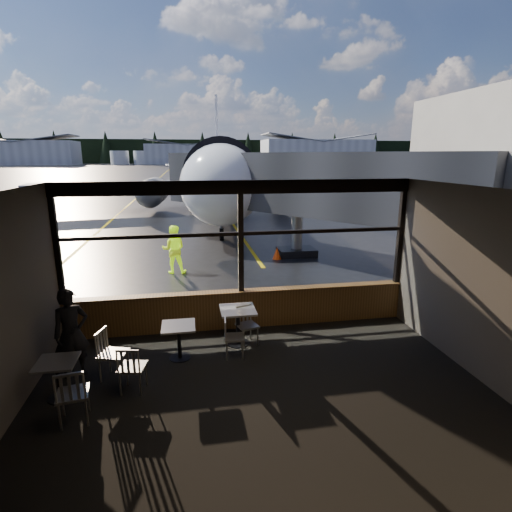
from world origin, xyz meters
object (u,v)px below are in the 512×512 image
object	(u,v)px
passenger	(71,333)
ground_crew	(174,249)
cafe_table_mid	(179,342)
chair_near_n	(247,326)
chair_mid_s	(133,368)
chair_mid_w	(113,354)
airliner	(218,140)
chair_left_s	(73,394)
cafe_table_left	(59,380)
jet_bridge	(316,200)
cafe_table_near	(238,327)
chair_near_w	(234,338)
cone_nose	(277,253)

from	to	relation	value
passenger	ground_crew	xyz separation A→B (m)	(1.67, 6.61, -0.01)
cafe_table_mid	chair_near_n	xyz separation A→B (m)	(1.45, 0.38, 0.07)
chair_mid_s	chair_mid_w	distance (m)	0.63
airliner	ground_crew	world-z (taller)	airliner
airliner	chair_left_s	world-z (taller)	airliner
chair_near_n	cafe_table_left	bearing A→B (deg)	4.94
jet_bridge	cafe_table_left	world-z (taller)	jet_bridge
cafe_table_left	chair_mid_w	distance (m)	0.97
chair_mid_w	ground_crew	xyz separation A→B (m)	(0.92, 6.85, 0.36)
passenger	airliner	bearing A→B (deg)	53.12
passenger	cafe_table_near	bearing A→B (deg)	-12.45
cafe_table_mid	cafe_table_left	world-z (taller)	cafe_table_mid
passenger	chair_near_w	bearing A→B (deg)	-21.73
cone_nose	chair_left_s	bearing A→B (deg)	-119.69
passenger	chair_mid_s	bearing A→B (deg)	-57.89
cafe_table_mid	passenger	bearing A→B (deg)	-170.80
chair_near_w	ground_crew	bearing A→B (deg)	-164.38
chair_near_w	chair_mid_s	bearing A→B (deg)	-60.27
chair_near_n	chair_left_s	world-z (taller)	chair_left_s
chair_near_w	cafe_table_near	bearing A→B (deg)	168.51
cafe_table_near	cafe_table_left	distance (m)	3.57
chair_near_w	chair_left_s	size ratio (longest dim) A/B	0.87
chair_near_n	passenger	world-z (taller)	passenger
airliner	chair_near_w	bearing A→B (deg)	-89.80
chair_near_w	chair_mid_s	size ratio (longest dim) A/B	0.93
chair_mid_w	cafe_table_near	bearing A→B (deg)	128.84
cafe_table_near	chair_mid_s	distance (m)	2.51
airliner	cafe_table_near	world-z (taller)	airliner
chair_near_w	ground_crew	world-z (taller)	ground_crew
cafe_table_near	chair_near_n	size ratio (longest dim) A/B	0.95
chair_mid_s	ground_crew	bearing A→B (deg)	97.16
chair_near_w	chair_near_n	size ratio (longest dim) A/B	0.96
cafe_table_left	chair_near_w	distance (m)	3.24
chair_near_n	cone_nose	xyz separation A→B (m)	(2.27, 7.15, -0.19)
chair_mid_w	ground_crew	bearing A→B (deg)	-170.75
cafe_table_near	passenger	bearing A→B (deg)	-166.87
airliner	chair_near_w	size ratio (longest dim) A/B	40.03
cafe_table_left	passenger	bearing A→B (deg)	85.53
cafe_table_mid	chair_left_s	world-z (taller)	chair_left_s
cafe_table_left	chair_near_n	distance (m)	3.74
cafe_table_mid	cone_nose	size ratio (longest dim) A/B	1.50
cafe_table_left	chair_mid_s	world-z (taller)	chair_mid_s
cafe_table_mid	cafe_table_left	distance (m)	2.26
chair_near_n	cone_nose	bearing A→B (deg)	-125.67
chair_mid_w	cone_nose	size ratio (longest dim) A/B	1.98
airliner	chair_mid_s	world-z (taller)	airliner
chair_mid_s	chair_mid_w	xyz separation A→B (m)	(-0.40, 0.49, 0.03)
chair_mid_s	cone_nose	world-z (taller)	chair_mid_s
cafe_table_left	chair_mid_s	bearing A→B (deg)	1.87
chair_near_n	chair_mid_w	size ratio (longest dim) A/B	0.90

